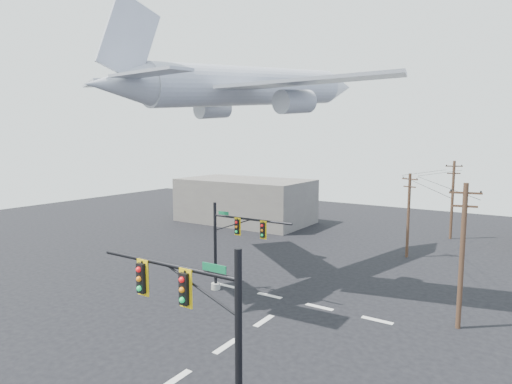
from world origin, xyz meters
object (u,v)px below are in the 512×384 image
Objects in this scene: signal_mast_far at (230,246)px; utility_pole_a at (462,254)px; utility_pole_b at (408,214)px; airliner at (253,87)px; utility_pole_c at (452,198)px; signal_mast_near at (205,339)px.

utility_pole_a reaches higher than signal_mast_far.
utility_pole_b is 0.29× the size of airliner.
utility_pole_c reaches higher than signal_mast_far.
utility_pole_a is at bearing -85.02° from airliner.
signal_mast_near is at bearing -56.85° from signal_mast_far.
signal_mast_near is at bearing -138.73° from airliner.
utility_pole_c is 0.32× the size of airliner.
utility_pole_b is 19.59m from airliner.
airliner is at bearing -141.87° from utility_pole_c.
airliner is (-9.81, -12.56, 11.39)m from utility_pole_b.
utility_pole_b is at bearing 90.30° from signal_mast_near.
signal_mast_near is 41.78m from utility_pole_c.
signal_mast_far is at bearing 123.15° from signal_mast_near.
utility_pole_c is at bearing 97.93° from utility_pole_b.
utility_pole_c is (10.84, 28.37, 1.11)m from signal_mast_far.
utility_pole_a is 19.94m from airliner.
signal_mast_far is at bearing -96.32° from utility_pole_b.
signal_mast_near is 15.96m from signal_mast_far.
airliner is at bearing 160.85° from utility_pole_a.
utility_pole_a is 1.08× the size of utility_pole_b.
utility_pole_b is (-0.16, 30.84, 0.18)m from signal_mast_near.
signal_mast_far is at bearing 178.61° from utility_pole_a.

